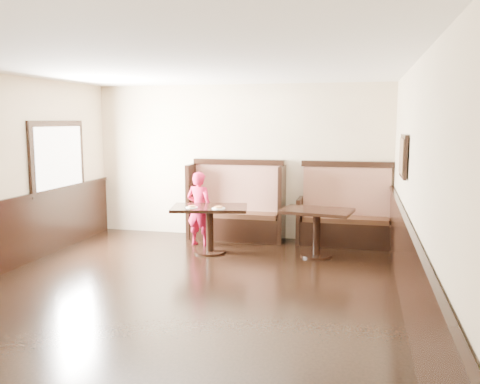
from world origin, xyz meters
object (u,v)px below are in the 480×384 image
(booth_main, at_px, (237,210))
(table_neighbor, at_px, (317,221))
(child, at_px, (199,209))
(table_main, at_px, (210,217))
(booth_neighbor, at_px, (345,217))

(booth_main, relative_size, table_neighbor, 1.47)
(table_neighbor, bearing_deg, booth_main, 158.88)
(booth_main, height_order, child, booth_main)
(table_main, bearing_deg, booth_main, 68.73)
(booth_main, height_order, table_main, booth_main)
(booth_main, xyz_separation_m, table_neighbor, (1.53, -0.90, 0.04))
(booth_main, distance_m, table_main, 1.12)
(table_neighbor, relative_size, child, 0.92)
(booth_neighbor, height_order, table_main, booth_neighbor)
(booth_main, bearing_deg, table_main, -99.52)
(booth_neighbor, xyz_separation_m, table_neighbor, (-0.42, -0.90, 0.08))
(booth_main, height_order, booth_neighbor, same)
(table_main, distance_m, child, 0.54)
(booth_neighbor, relative_size, table_main, 1.24)
(table_main, xyz_separation_m, table_neighbor, (1.71, 0.20, -0.03))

